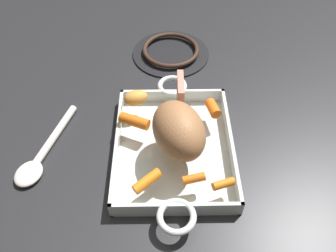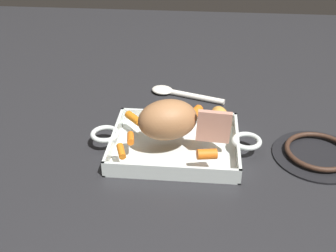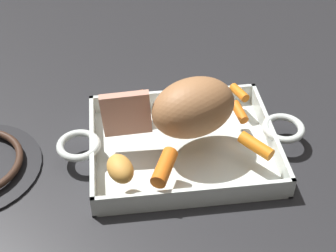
{
  "view_description": "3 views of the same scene",
  "coord_description": "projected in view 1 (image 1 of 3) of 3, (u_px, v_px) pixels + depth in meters",
  "views": [
    {
      "loc": [
        -0.44,
        0.02,
        0.59
      ],
      "look_at": [
        0.03,
        0.01,
        0.05
      ],
      "focal_mm": 36.91,
      "sensor_mm": 36.0,
      "label": 1
    },
    {
      "loc": [
        0.06,
        -0.84,
        0.59
      ],
      "look_at": [
        -0.02,
        -0.0,
        0.07
      ],
      "focal_mm": 45.73,
      "sensor_mm": 36.0,
      "label": 2
    },
    {
      "loc": [
        0.1,
        0.58,
        0.57
      ],
      "look_at": [
        0.03,
        0.01,
        0.07
      ],
      "focal_mm": 52.77,
      "sensor_mm": 36.0,
      "label": 3
    }
  ],
  "objects": [
    {
      "name": "ground_plane",
      "position": [
        174.0,
        151.0,
        0.73
      ],
      "size": [
        2.22,
        2.22,
        0.0
      ],
      "primitive_type": "plane",
      "color": "#232326"
    },
    {
      "name": "baby_carrot_northwest",
      "position": [
        134.0,
        121.0,
        0.72
      ],
      "size": [
        0.05,
        0.07,
        0.02
      ],
      "primitive_type": "cylinder",
      "rotation": [
        1.59,
        0.0,
        2.73
      ],
      "color": "orange",
      "rests_on": "roasting_dish"
    },
    {
      "name": "baby_carrot_center_right",
      "position": [
        147.0,
        181.0,
        0.63
      ],
      "size": [
        0.05,
        0.06,
        0.02
      ],
      "primitive_type": "cylinder",
      "rotation": [
        1.64,
        0.0,
        3.83
      ],
      "color": "orange",
      "rests_on": "roasting_dish"
    },
    {
      "name": "stove_burner_rear",
      "position": [
        169.0,
        51.0,
        0.95
      ],
      "size": [
        0.21,
        0.21,
        0.02
      ],
      "color": "black",
      "rests_on": "ground_plane"
    },
    {
      "name": "baby_carrot_southwest",
      "position": [
        213.0,
        108.0,
        0.75
      ],
      "size": [
        0.05,
        0.03,
        0.03
      ],
      "primitive_type": "cylinder",
      "rotation": [
        1.51,
        0.0,
        4.96
      ],
      "color": "orange",
      "rests_on": "roasting_dish"
    },
    {
      "name": "potato_golden_small",
      "position": [
        136.0,
        98.0,
        0.76
      ],
      "size": [
        0.05,
        0.06,
        0.03
      ],
      "primitive_type": "ellipsoid",
      "rotation": [
        0.0,
        0.0,
        1.89
      ],
      "color": "gold",
      "rests_on": "roasting_dish"
    },
    {
      "name": "roast_slice_outer",
      "position": [
        180.0,
        95.0,
        0.73
      ],
      "size": [
        0.08,
        0.01,
        0.08
      ],
      "primitive_type": "cube",
      "rotation": [
        0.05,
        0.0,
        1.56
      ],
      "color": "tan",
      "rests_on": "roasting_dish"
    },
    {
      "name": "pork_roast",
      "position": [
        179.0,
        130.0,
        0.66
      ],
      "size": [
        0.16,
        0.14,
        0.09
      ],
      "primitive_type": "ellipsoid",
      "rotation": [
        0.0,
        0.0,
        0.33
      ],
      "color": "#A16D43",
      "rests_on": "roasting_dish"
    },
    {
      "name": "baby_carrot_southeast",
      "position": [
        223.0,
        184.0,
        0.62
      ],
      "size": [
        0.03,
        0.04,
        0.02
      ],
      "primitive_type": "cylinder",
      "rotation": [
        1.51,
        0.0,
        3.48
      ],
      "color": "orange",
      "rests_on": "roasting_dish"
    },
    {
      "name": "roasting_dish",
      "position": [
        174.0,
        147.0,
        0.72
      ],
      "size": [
        0.41,
        0.24,
        0.04
      ],
      "color": "silver",
      "rests_on": "ground_plane"
    },
    {
      "name": "serving_spoon",
      "position": [
        41.0,
        156.0,
        0.71
      ],
      "size": [
        0.22,
        0.1,
        0.02
      ],
      "rotation": [
        0.0,
        0.0,
        2.83
      ],
      "color": "white",
      "rests_on": "ground_plane"
    },
    {
      "name": "baby_carrot_center_left",
      "position": [
        194.0,
        178.0,
        0.63
      ],
      "size": [
        0.02,
        0.05,
        0.02
      ],
      "primitive_type": "cylinder",
      "rotation": [
        1.67,
        0.0,
        3.31
      ],
      "color": "orange",
      "rests_on": "roasting_dish"
    }
  ]
}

